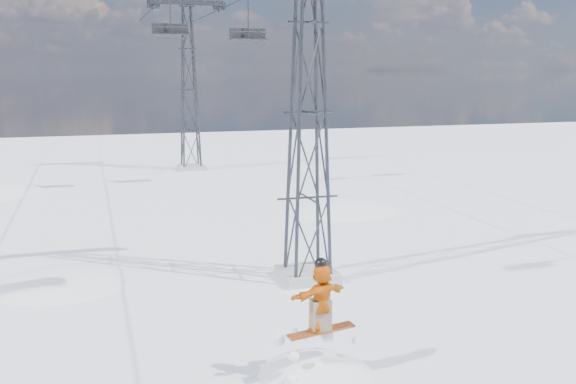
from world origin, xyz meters
TOP-DOWN VIEW (x-y plane):
  - lift_tower_near at (0.80, 8.00)m, footprint 5.20×1.80m
  - lift_tower_far at (0.80, 33.00)m, footprint 5.20×1.80m
  - lift_chair_mid at (3.00, 24.88)m, footprint 2.10×0.60m
  - lift_chair_far at (-1.40, 24.31)m, footprint 1.94×0.56m

SIDE VIEW (x-z plane):
  - lift_tower_near at x=0.80m, z-range -0.24..11.18m
  - lift_tower_far at x=0.80m, z-range -0.24..11.18m
  - lift_chair_mid at x=3.00m, z-range 7.46..10.07m
  - lift_chair_far at x=-1.40m, z-range 7.72..10.13m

